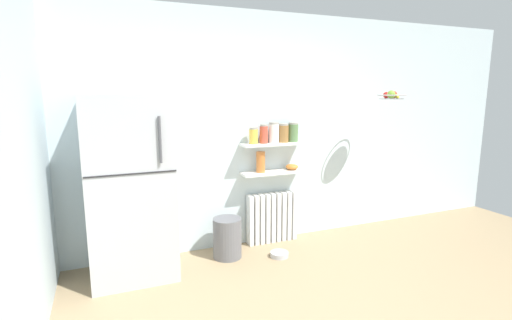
# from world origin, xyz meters

# --- Properties ---
(ground_plane) EXTENTS (7.04, 7.04, 0.00)m
(ground_plane) POSITION_xyz_m (0.00, 0.50, 0.00)
(ground_plane) COLOR #9E8460
(back_wall) EXTENTS (7.04, 0.10, 2.60)m
(back_wall) POSITION_xyz_m (0.00, 2.05, 1.30)
(back_wall) COLOR silver
(back_wall) RESTS_ON ground_plane
(side_wall_left) EXTENTS (0.10, 4.80, 2.60)m
(side_wall_left) POSITION_xyz_m (-2.25, 0.60, 1.30)
(side_wall_left) COLOR silver
(side_wall_left) RESTS_ON ground_plane
(refrigerator) EXTENTS (0.76, 0.68, 1.72)m
(refrigerator) POSITION_xyz_m (-1.52, 1.67, 0.86)
(refrigerator) COLOR #B7BABF
(refrigerator) RESTS_ON ground_plane
(radiator) EXTENTS (0.60, 0.12, 0.58)m
(radiator) POSITION_xyz_m (0.05, 1.92, 0.29)
(radiator) COLOR white
(radiator) RESTS_ON ground_plane
(wall_shelf_lower) EXTENTS (0.75, 0.22, 0.02)m
(wall_shelf_lower) POSITION_xyz_m (0.05, 1.89, 0.84)
(wall_shelf_lower) COLOR white
(wall_shelf_upper) EXTENTS (0.75, 0.22, 0.02)m
(wall_shelf_upper) POSITION_xyz_m (0.05, 1.89, 1.16)
(wall_shelf_upper) COLOR white
(storage_jar_0) EXTENTS (0.10, 0.10, 0.18)m
(storage_jar_0) POSITION_xyz_m (-0.20, 1.89, 1.26)
(storage_jar_0) COLOR yellow
(storage_jar_0) RESTS_ON wall_shelf_upper
(storage_jar_1) EXTENTS (0.09, 0.09, 0.21)m
(storage_jar_1) POSITION_xyz_m (-0.08, 1.89, 1.28)
(storage_jar_1) COLOR #C64C38
(storage_jar_1) RESTS_ON wall_shelf_upper
(storage_jar_2) EXTENTS (0.12, 0.12, 0.23)m
(storage_jar_2) POSITION_xyz_m (0.05, 1.89, 1.29)
(storage_jar_2) COLOR silver
(storage_jar_2) RESTS_ON wall_shelf_upper
(storage_jar_3) EXTENTS (0.12, 0.12, 0.21)m
(storage_jar_3) POSITION_xyz_m (0.17, 1.89, 1.28)
(storage_jar_3) COLOR olive
(storage_jar_3) RESTS_ON wall_shelf_upper
(storage_jar_4) EXTENTS (0.12, 0.12, 0.22)m
(storage_jar_4) POSITION_xyz_m (0.29, 1.89, 1.28)
(storage_jar_4) COLOR #5B7F4C
(storage_jar_4) RESTS_ON wall_shelf_upper
(vase) EXTENTS (0.10, 0.10, 0.23)m
(vase) POSITION_xyz_m (-0.11, 1.89, 0.97)
(vase) COLOR #CC7033
(vase) RESTS_ON wall_shelf_lower
(shelf_bowl) EXTENTS (0.15, 0.15, 0.07)m
(shelf_bowl) POSITION_xyz_m (0.28, 1.89, 0.88)
(shelf_bowl) COLOR orange
(shelf_bowl) RESTS_ON wall_shelf_lower
(trash_bin) EXTENTS (0.30, 0.30, 0.43)m
(trash_bin) POSITION_xyz_m (-0.57, 1.70, 0.21)
(trash_bin) COLOR slate
(trash_bin) RESTS_ON ground_plane
(pet_food_bowl) EXTENTS (0.19, 0.19, 0.05)m
(pet_food_bowl) POSITION_xyz_m (-0.06, 1.50, 0.03)
(pet_food_bowl) COLOR #B7B7BC
(pet_food_bowl) RESTS_ON ground_plane
(hanging_fruit_basket) EXTENTS (0.33, 0.33, 0.10)m
(hanging_fruit_basket) POSITION_xyz_m (1.33, 1.51, 1.69)
(hanging_fruit_basket) COLOR #B2B2B7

